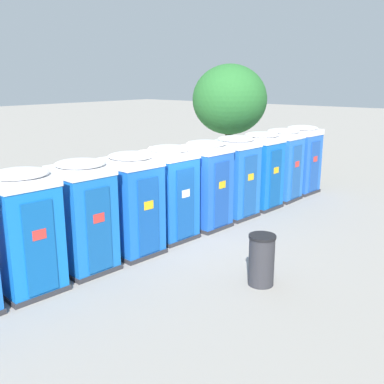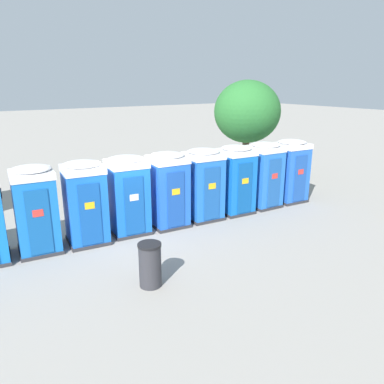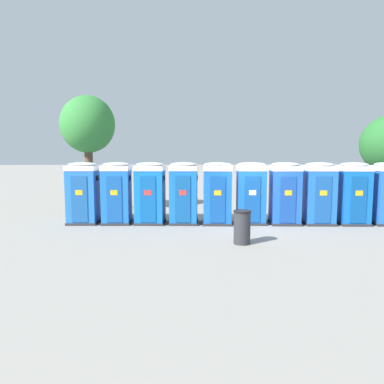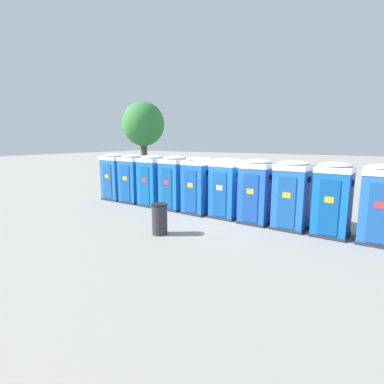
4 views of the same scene
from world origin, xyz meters
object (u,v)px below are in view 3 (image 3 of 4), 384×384
at_px(portapotty_3, 184,193).
at_px(portapotty_5, 251,193).
at_px(street_tree_0, 88,126).
at_px(trash_can, 242,227).
at_px(portapotty_2, 150,193).
at_px(portapotty_1, 117,193).
at_px(portapotty_7, 319,193).
at_px(portapotty_4, 217,193).
at_px(portapotty_0, 83,193).
at_px(portapotty_8, 353,193).
at_px(portapotty_6, 285,193).

relative_size(portapotty_3, portapotty_5, 1.00).
height_order(street_tree_0, trash_can, street_tree_0).
xyz_separation_m(portapotty_2, portapotty_3, (1.39, -0.06, 0.00)).
distance_m(portapotty_1, portapotty_7, 8.33).
bearing_deg(street_tree_0, portapotty_2, -43.95).
bearing_deg(portapotty_7, portapotty_2, 176.71).
bearing_deg(portapotty_7, street_tree_0, 161.08).
height_order(portapotty_4, street_tree_0, street_tree_0).
bearing_deg(portapotty_0, portapotty_5, -2.48).
xyz_separation_m(portapotty_4, portapotty_5, (1.39, 0.03, -0.00)).
relative_size(portapotty_5, portapotty_7, 1.00).
xyz_separation_m(portapotty_0, trash_can, (5.98, -3.70, -0.73)).
distance_m(street_tree_0, trash_can, 9.89).
bearing_deg(portapotty_2, portapotty_7, -3.29).
height_order(portapotty_0, portapotty_4, same).
bearing_deg(portapotty_7, portapotty_8, -3.87).
bearing_deg(portapotty_3, portapotty_6, -3.63).
bearing_deg(portapotty_7, portapotty_3, 176.47).
xyz_separation_m(portapotty_8, trash_can, (-5.10, -3.06, -0.73)).
bearing_deg(street_tree_0, portapotty_1, -59.07).
bearing_deg(trash_can, portapotty_1, 141.77).
distance_m(portapotty_8, trash_can, 5.99).
distance_m(portapotty_5, portapotty_7, 2.78).
bearing_deg(portapotty_4, portapotty_0, 176.58).
height_order(portapotty_1, portapotty_8, same).
xyz_separation_m(portapotty_5, portapotty_8, (4.15, -0.34, 0.00)).
distance_m(portapotty_3, portapotty_8, 6.94).
height_order(portapotty_2, trash_can, portapotty_2).
xyz_separation_m(portapotty_6, portapotty_8, (2.77, -0.17, 0.00)).
xyz_separation_m(portapotty_1, portapotty_6, (6.93, -0.39, -0.00)).
height_order(portapotty_8, trash_can, portapotty_8).
relative_size(portapotty_7, portapotty_8, 1.00).
bearing_deg(trash_can, portapotty_4, 97.48).
bearing_deg(portapotty_6, street_tree_0, 158.78).
bearing_deg(portapotty_1, portapotty_3, -2.62).
bearing_deg(portapotty_0, portapotty_7, -3.21).
xyz_separation_m(portapotty_1, trash_can, (4.60, -3.62, -0.73)).
distance_m(portapotty_2, trash_can, 4.84).
bearing_deg(portapotty_3, portapotty_7, -3.53).
xyz_separation_m(portapotty_0, portapotty_5, (6.93, -0.30, 0.00)).
distance_m(portapotty_2, portapotty_5, 4.16).
relative_size(portapotty_2, trash_can, 2.32).
xyz_separation_m(portapotty_4, portapotty_8, (5.54, -0.31, 0.00)).
bearing_deg(portapotty_2, portapotty_3, -2.31).
height_order(portapotty_3, portapotty_7, same).
bearing_deg(street_tree_0, trash_can, -45.99).
bearing_deg(portapotty_8, portapotty_3, 176.40).
relative_size(portapotty_3, street_tree_0, 0.45).
height_order(portapotty_6, trash_can, portapotty_6).
bearing_deg(portapotty_1, portapotty_5, -2.33).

